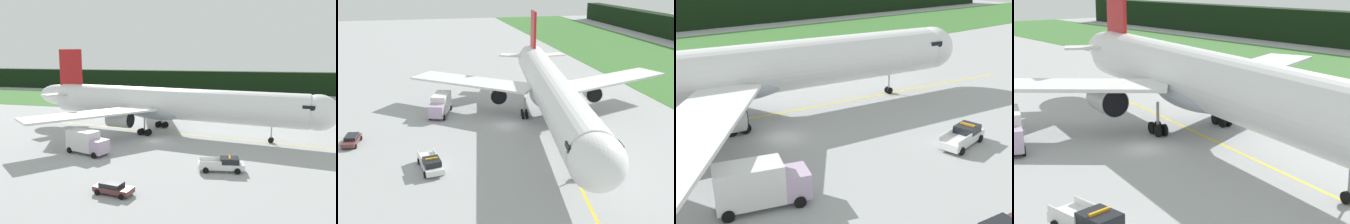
% 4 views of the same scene
% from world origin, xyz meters
% --- Properties ---
extents(ground, '(320.00, 320.00, 0.00)m').
position_xyz_m(ground, '(0.00, 0.00, 0.00)').
color(ground, '#A0A2A3').
extents(grass_verge, '(320.00, 36.79, 0.04)m').
position_xyz_m(grass_verge, '(0.00, 48.83, 0.02)').
color(grass_verge, '#3C6F31').
rests_on(grass_verge, ground).
extents(distant_tree_line, '(288.00, 6.27, 8.02)m').
position_xyz_m(distant_tree_line, '(0.00, 79.24, 4.01)').
color(distant_tree_line, black).
rests_on(distant_tree_line, ground).
extents(taxiway_centerline_main, '(76.60, 12.55, 0.01)m').
position_xyz_m(taxiway_centerline_main, '(0.92, 6.85, 0.00)').
color(taxiway_centerline_main, yellow).
rests_on(taxiway_centerline_main, ground).
extents(airliner, '(59.14, 46.28, 15.60)m').
position_xyz_m(airliner, '(0.31, 6.94, 5.43)').
color(airliner, white).
rests_on(airliner, ground).
extents(ops_pickup_truck, '(5.98, 3.08, 1.94)m').
position_xyz_m(ops_pickup_truck, '(12.84, -12.50, 0.91)').
color(ops_pickup_truck, white).
rests_on(ops_pickup_truck, ground).
extents(catering_truck, '(7.14, 4.42, 3.61)m').
position_xyz_m(catering_truck, '(-7.63, -9.75, 1.82)').
color(catering_truck, '#BBA1C4').
rests_on(catering_truck, ground).
extents(staff_car, '(4.42, 2.51, 1.30)m').
position_xyz_m(staff_car, '(2.35, -22.88, 0.70)').
color(staff_car, brown).
rests_on(staff_car, ground).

